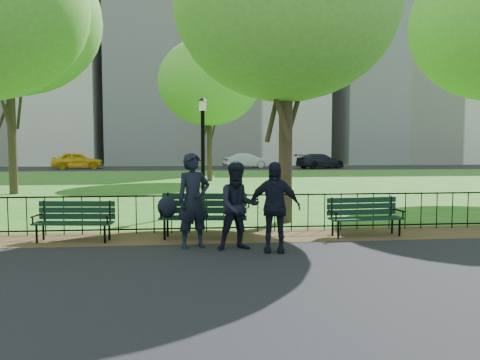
{
  "coord_description": "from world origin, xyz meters",
  "views": [
    {
      "loc": [
        -0.91,
        -8.75,
        2.01
      ],
      "look_at": [
        0.13,
        1.5,
        1.27
      ],
      "focal_mm": 35.0,
      "sensor_mm": 36.0,
      "label": 1
    }
  ],
  "objects": [
    {
      "name": "far_street",
      "position": [
        0.0,
        35.0,
        0.01
      ],
      "size": [
        70.0,
        9.0,
        0.01
      ],
      "primitive_type": "cube",
      "color": "black",
      "rests_on": "ground"
    },
    {
      "name": "iron_fence",
      "position": [
        0.0,
        2.0,
        0.5
      ],
      "size": [
        24.06,
        0.06,
        1.0
      ],
      "color": "black",
      "rests_on": "ground"
    },
    {
      "name": "person_left",
      "position": [
        -0.9,
        0.42,
        0.95
      ],
      "size": [
        0.79,
        0.65,
        1.87
      ],
      "primitive_type": "imported",
      "rotation": [
        0.0,
        0.0,
        0.35
      ],
      "color": "black",
      "rests_on": "asphalt_path"
    },
    {
      "name": "apartment_west",
      "position": [
        -22.0,
        48.0,
        13.0
      ],
      "size": [
        22.0,
        15.0,
        26.0
      ],
      "primitive_type": "cube",
      "color": "beige",
      "rests_on": "ground"
    },
    {
      "name": "person_mid",
      "position": [
        -0.04,
        0.16,
        0.86
      ],
      "size": [
        0.87,
        0.54,
        1.69
      ],
      "primitive_type": "imported",
      "rotation": [
        0.0,
        0.0,
        0.14
      ],
      "color": "black",
      "rests_on": "asphalt_path"
    },
    {
      "name": "tree_far_c",
      "position": [
        0.07,
        18.42,
        5.7
      ],
      "size": [
        5.89,
        5.89,
        8.21
      ],
      "color": "#2D2116",
      "rests_on": "ground"
    },
    {
      "name": "person_right",
      "position": [
        0.61,
        -0.09,
        0.87
      ],
      "size": [
        1.07,
        0.62,
        1.71
      ],
      "primitive_type": "imported",
      "rotation": [
        0.0,
        0.0,
        -0.22
      ],
      "color": "black",
      "rests_on": "asphalt_path"
    },
    {
      "name": "tree_near_e",
      "position": [
        1.52,
        3.39,
        5.64
      ],
      "size": [
        5.84,
        5.84,
        8.14
      ],
      "color": "#2D2116",
      "rests_on": "ground"
    },
    {
      "name": "taxi",
      "position": [
        -11.17,
        34.32,
        0.76
      ],
      "size": [
        4.62,
        2.45,
        1.5
      ],
      "primitive_type": "imported",
      "rotation": [
        0.0,
        0.0,
        1.73
      ],
      "color": "gold",
      "rests_on": "far_street"
    },
    {
      "name": "asphalt_path",
      "position": [
        0.0,
        -3.4,
        0.01
      ],
      "size": [
        60.0,
        9.2,
        0.01
      ],
      "primitive_type": "cube",
      "color": "black",
      "rests_on": "ground"
    },
    {
      "name": "sedan_silver",
      "position": [
        4.01,
        34.18,
        0.7
      ],
      "size": [
        4.44,
        2.51,
        1.39
      ],
      "primitive_type": "imported",
      "rotation": [
        0.0,
        0.0,
        1.83
      ],
      "color": "#A4A6AB",
      "rests_on": "far_street"
    },
    {
      "name": "tree_mid_w",
      "position": [
        -8.47,
        11.85,
        7.34
      ],
      "size": [
        7.59,
        7.59,
        10.58
      ],
      "color": "#2D2116",
      "rests_on": "ground"
    },
    {
      "name": "dirt_strip",
      "position": [
        0.0,
        1.5,
        0.01
      ],
      "size": [
        60.0,
        1.6,
        0.01
      ],
      "primitive_type": "cube",
      "color": "#3C2C18",
      "rests_on": "ground"
    },
    {
      "name": "park_bench_main",
      "position": [
        -1.0,
        1.35,
        0.65
      ],
      "size": [
        1.96,
        0.8,
        1.06
      ],
      "rotation": [
        0.0,
        0.0,
        -0.12
      ],
      "color": "black",
      "rests_on": "ground"
    },
    {
      "name": "apartment_mid",
      "position": [
        2.0,
        48.0,
        15.0
      ],
      "size": [
        24.0,
        15.0,
        30.0
      ],
      "primitive_type": "cube",
      "color": "beige",
      "rests_on": "ground"
    },
    {
      "name": "sedan_dark",
      "position": [
        10.68,
        32.89,
        0.68
      ],
      "size": [
        4.99,
        3.37,
        1.34
      ],
      "primitive_type": "imported",
      "rotation": [
        0.0,
        0.0,
        1.92
      ],
      "color": "black",
      "rests_on": "far_street"
    },
    {
      "name": "lamppost",
      "position": [
        -0.6,
        5.57,
        1.9
      ],
      "size": [
        0.31,
        0.31,
        3.5
      ],
      "color": "black",
      "rests_on": "ground"
    },
    {
      "name": "park_bench_left_a",
      "position": [
        -3.39,
        1.32,
        0.53
      ],
      "size": [
        1.67,
        0.68,
        0.92
      ],
      "rotation": [
        0.0,
        0.0,
        -0.11
      ],
      "color": "black",
      "rests_on": "ground"
    },
    {
      "name": "ground",
      "position": [
        0.0,
        0.0,
        0.0
      ],
      "size": [
        120.0,
        120.0,
        0.0
      ],
      "primitive_type": "plane",
      "color": "#315F19"
    },
    {
      "name": "park_bench_right_a",
      "position": [
        2.91,
        1.29,
        0.54
      ],
      "size": [
        1.68,
        0.63,
        0.94
      ],
      "rotation": [
        0.0,
        0.0,
        0.08
      ],
      "color": "black",
      "rests_on": "ground"
    },
    {
      "name": "apartment_east",
      "position": [
        26.0,
        48.0,
        12.0
      ],
      "size": [
        20.0,
        15.0,
        24.0
      ],
      "primitive_type": "cube",
      "color": "beige",
      "rests_on": "ground"
    }
  ]
}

